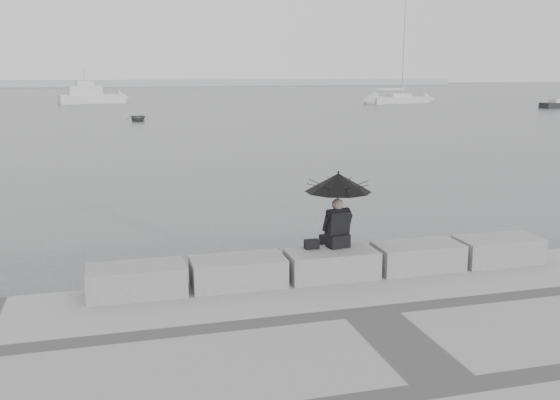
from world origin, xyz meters
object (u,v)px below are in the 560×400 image
object	(u,v)px
motor_cruiser	(92,96)
seated_person	(338,192)
dinghy	(138,118)
sailboat_right	(399,99)

from	to	relation	value
motor_cruiser	seated_person	bearing A→B (deg)	-97.47
motor_cruiser	dinghy	size ratio (longest dim) A/B	2.99
sailboat_right	seated_person	bearing A→B (deg)	-125.98
seated_person	dinghy	world-z (taller)	seated_person
sailboat_right	dinghy	world-z (taller)	sailboat_right
seated_person	dinghy	bearing A→B (deg)	82.16
seated_person	motor_cruiser	size ratio (longest dim) A/B	0.17
sailboat_right	motor_cruiser	distance (m)	38.70
sailboat_right	dinghy	size ratio (longest dim) A/B	4.60
seated_person	sailboat_right	distance (m)	70.08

